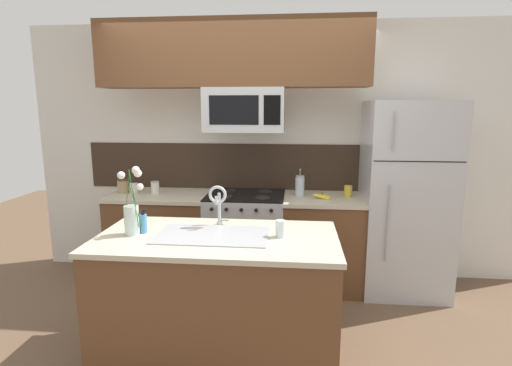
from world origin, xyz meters
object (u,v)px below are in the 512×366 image
banana_bunch (322,196)px  dish_soap_bottle (143,223)px  microwave (245,110)px  refrigerator (405,198)px  storage_jar_medium (134,187)px  drinking_glass (280,229)px  french_press (300,186)px  stove_range (246,239)px  storage_jar_tall (123,186)px  storage_jar_short (155,187)px  sink_faucet (218,200)px  coffee_tin (348,191)px  flower_vase (132,214)px

banana_bunch → dish_soap_bottle: 1.75m
microwave → banana_bunch: (0.74, -0.04, -0.81)m
refrigerator → storage_jar_medium: 2.67m
drinking_glass → microwave: bearing=107.8°
refrigerator → french_press: refrigerator is taller
stove_range → microwave: size_ratio=1.25×
storage_jar_tall → storage_jar_medium: (0.11, 0.01, -0.01)m
dish_soap_bottle → banana_bunch: bearing=42.0°
refrigerator → dish_soap_bottle: refrigerator is taller
storage_jar_short → sink_faucet: size_ratio=0.40×
banana_bunch → french_press: 0.25m
banana_bunch → storage_jar_short: bearing=177.6°
sink_faucet → dish_soap_bottle: size_ratio=1.85×
storage_jar_medium → storage_jar_short: storage_jar_short is taller
stove_range → coffee_tin: bearing=2.9°
banana_bunch → coffee_tin: (0.26, 0.11, 0.03)m
banana_bunch → flower_vase: flower_vase is taller
flower_vase → stove_range: bearing=64.1°
microwave → sink_faucet: microwave is taller
dish_soap_bottle → storage_jar_tall: bearing=119.2°
storage_jar_short → flower_vase: 1.32m
stove_range → refrigerator: (1.53, 0.02, 0.45)m
stove_range → flower_vase: flower_vase is taller
microwave → coffee_tin: size_ratio=6.77×
storage_jar_tall → drinking_glass: 2.05m
refrigerator → flower_vase: (-2.15, -1.29, 0.14)m
sink_faucet → banana_bunch: bearing=50.1°
microwave → banana_bunch: bearing=-3.0°
refrigerator → storage_jar_short: size_ratio=14.79×
dish_soap_bottle → storage_jar_medium: bearing=115.0°
storage_jar_medium → dish_soap_bottle: bearing=-65.0°
banana_bunch → coffee_tin: 0.28m
microwave → dish_soap_bottle: bearing=-114.8°
banana_bunch → flower_vase: bearing=-138.2°
refrigerator → storage_jar_short: (-2.44, -0.01, 0.06)m
stove_range → storage_jar_medium: storage_jar_medium is taller
french_press → dish_soap_bottle: (-1.09, -1.29, -0.03)m
french_press → dish_soap_bottle: size_ratio=1.62×
french_press → coffee_tin: french_press is taller
stove_range → storage_jar_tall: storage_jar_tall is taller
storage_jar_tall → dish_soap_bottle: size_ratio=0.85×
drinking_glass → flower_vase: size_ratio=0.24×
storage_jar_medium → coffee_tin: 2.14m
microwave → refrigerator: microwave is taller
banana_bunch → drinking_glass: (-0.35, -1.17, 0.04)m
banana_bunch → drinking_glass: bearing=-106.7°
french_press → sink_faucet: size_ratio=0.87×
microwave → drinking_glass: bearing=-72.2°
french_press → microwave: bearing=-171.3°
refrigerator → coffee_tin: refrigerator is taller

